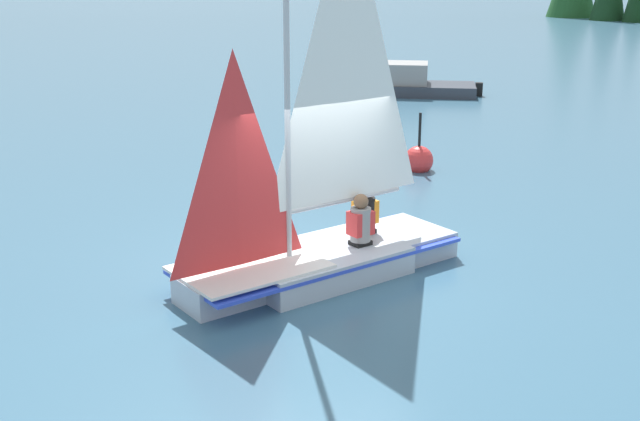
{
  "coord_description": "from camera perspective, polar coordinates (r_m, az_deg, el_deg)",
  "views": [
    {
      "loc": [
        9.26,
        -5.6,
        4.37
      ],
      "look_at": [
        0.0,
        0.0,
        0.99
      ],
      "focal_mm": 45.0,
      "sensor_mm": 36.0,
      "label": 1
    }
  ],
  "objects": [
    {
      "name": "ground_plane",
      "position": [
        11.67,
        -0.0,
        -4.65
      ],
      "size": [
        260.0,
        260.0,
        0.0
      ],
      "primitive_type": "plane",
      "color": "#38607A"
    },
    {
      "name": "sailboat_main",
      "position": [
        11.43,
        0.08,
        -1.23
      ],
      "size": [
        1.88,
        4.47,
        5.47
      ],
      "rotation": [
        0.0,
        0.0,
        4.81
      ],
      "color": "#B2BCCC",
      "rests_on": "ground_plane"
    },
    {
      "name": "sailor_helm",
      "position": [
        11.7,
        2.9,
        -1.38
      ],
      "size": [
        0.33,
        0.36,
        1.16
      ],
      "rotation": [
        0.0,
        0.0,
        4.81
      ],
      "color": "black",
      "rests_on": "ground_plane"
    },
    {
      "name": "sailor_crew",
      "position": [
        12.21,
        3.22,
        -0.58
      ],
      "size": [
        0.33,
        0.36,
        1.16
      ],
      "rotation": [
        0.0,
        0.0,
        4.81
      ],
      "color": "black",
      "rests_on": "ground_plane"
    },
    {
      "name": "motorboat_distant",
      "position": [
        27.77,
        6.58,
        8.95
      ],
      "size": [
        3.92,
        4.27,
        1.07
      ],
      "rotation": [
        0.0,
        0.0,
        4.04
      ],
      "color": "#333842",
      "rests_on": "ground_plane"
    },
    {
      "name": "buoy_marker",
      "position": [
        17.58,
        7.03,
        3.59
      ],
      "size": [
        0.64,
        0.64,
        1.36
      ],
      "color": "red",
      "rests_on": "ground_plane"
    }
  ]
}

